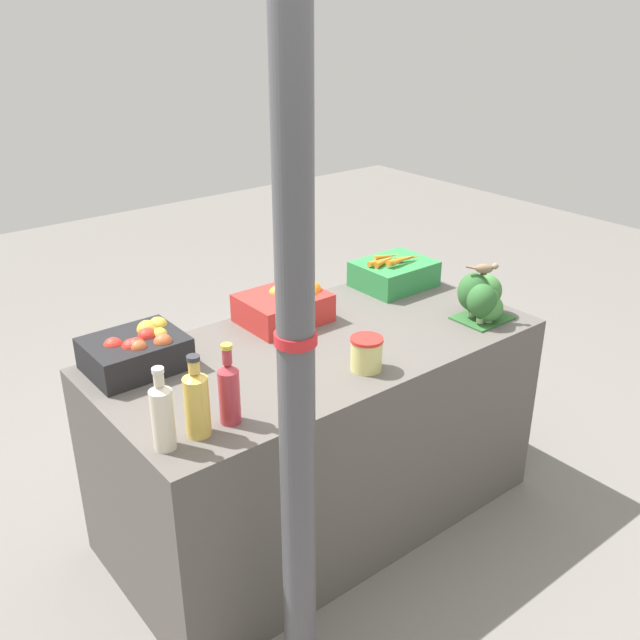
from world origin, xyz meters
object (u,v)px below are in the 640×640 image
at_px(juice_bottle_cloudy, 162,415).
at_px(carrot_crate, 394,273).
at_px(orange_crate, 286,306).
at_px(pickle_jar, 367,353).
at_px(broccoli_pile, 482,298).
at_px(sparrow_bird, 485,268).
at_px(apple_crate, 137,350).
at_px(juice_bottle_ruby, 229,391).
at_px(juice_bottle_golden, 197,402).
at_px(support_pole, 296,378).

bearing_deg(juice_bottle_cloudy, carrot_crate, 19.74).
height_order(orange_crate, juice_bottle_cloudy, juice_bottle_cloudy).
bearing_deg(orange_crate, pickle_jar, -92.29).
height_order(broccoli_pile, sparrow_bird, sparrow_bird).
xyz_separation_m(apple_crate, juice_bottle_ruby, (0.07, -0.52, 0.04)).
relative_size(orange_crate, pickle_jar, 2.72).
xyz_separation_m(apple_crate, juice_bottle_cloudy, (-0.16, -0.52, 0.04)).
bearing_deg(juice_bottle_cloudy, juice_bottle_golden, -0.00).
distance_m(juice_bottle_golden, sparrow_bird, 1.35).
bearing_deg(carrot_crate, juice_bottle_cloudy, -160.26).
bearing_deg(juice_bottle_cloudy, apple_crate, 72.63).
relative_size(carrot_crate, broccoli_pile, 1.49).
relative_size(apple_crate, broccoli_pile, 1.49).
xyz_separation_m(orange_crate, juice_bottle_golden, (-0.71, -0.51, 0.05)).
bearing_deg(apple_crate, pickle_jar, -39.37).
xyz_separation_m(juice_bottle_ruby, sparrow_bird, (1.23, 0.02, 0.11)).
bearing_deg(carrot_crate, apple_crate, -179.93).
bearing_deg(juice_bottle_cloudy, sparrow_bird, 0.69).
bearing_deg(orange_crate, juice_bottle_ruby, -139.00).
distance_m(juice_bottle_golden, pickle_jar, 0.69).
bearing_deg(support_pole, orange_crate, 55.57).
height_order(apple_crate, sparrow_bird, sparrow_bird).
bearing_deg(orange_crate, broccoli_pile, -37.85).
xyz_separation_m(juice_bottle_golden, juice_bottle_ruby, (0.11, -0.00, -0.00)).
relative_size(juice_bottle_cloudy, pickle_jar, 2.15).
distance_m(carrot_crate, sparrow_bird, 0.53).
relative_size(carrot_crate, sparrow_bird, 3.22).
bearing_deg(orange_crate, carrot_crate, 0.31).
bearing_deg(juice_bottle_ruby, carrot_crate, 23.09).
relative_size(carrot_crate, juice_bottle_ruby, 1.25).
bearing_deg(juice_bottle_golden, support_pole, -77.11).
height_order(carrot_crate, broccoli_pile, broccoli_pile).
distance_m(orange_crate, juice_bottle_ruby, 0.79).
bearing_deg(apple_crate, carrot_crate, 0.07).
relative_size(juice_bottle_cloudy, juice_bottle_golden, 0.99).
bearing_deg(support_pole, carrot_crate, 36.10).
relative_size(juice_bottle_cloudy, sparrow_bird, 2.54).
height_order(apple_crate, broccoli_pile, broccoli_pile).
distance_m(support_pole, pickle_jar, 0.76).
xyz_separation_m(broccoli_pile, pickle_jar, (-0.66, -0.03, -0.04)).
distance_m(carrot_crate, broccoli_pile, 0.50).
bearing_deg(juice_bottle_golden, apple_crate, 84.76).
bearing_deg(broccoli_pile, juice_bottle_ruby, -179.17).
distance_m(juice_bottle_ruby, pickle_jar, 0.57).
bearing_deg(sparrow_bird, carrot_crate, 136.19).
bearing_deg(juice_bottle_ruby, support_pole, -93.84).
bearing_deg(carrot_crate, sparrow_bird, -87.93).
height_order(apple_crate, juice_bottle_ruby, juice_bottle_ruby).
height_order(support_pole, sparrow_bird, support_pole).
xyz_separation_m(pickle_jar, sparrow_bird, (0.66, 0.02, 0.16)).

